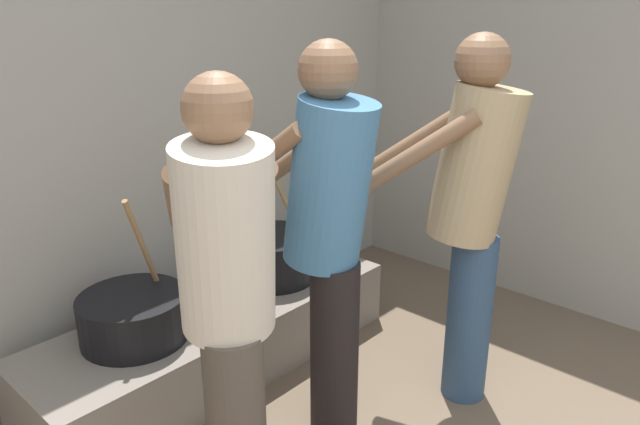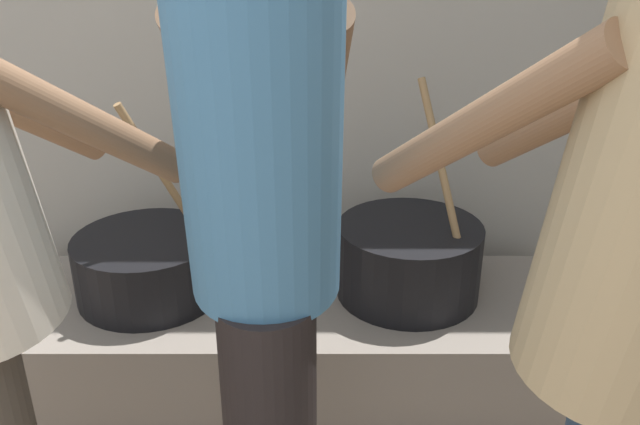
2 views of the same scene
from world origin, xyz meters
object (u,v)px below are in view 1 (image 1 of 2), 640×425
object	(u,v)px
cooking_pot_secondary	(134,316)
cook_in_tan_shirt	(471,204)
cooking_pot_main	(273,256)
cook_in_cream_shirt	(228,290)
cook_in_blue_shirt	(329,226)

from	to	relation	value
cooking_pot_secondary	cook_in_tan_shirt	world-z (taller)	cook_in_tan_shirt
cooking_pot_main	cook_in_tan_shirt	distance (m)	1.15
cooking_pot_secondary	cooking_pot_main	bearing A→B (deg)	0.42
cook_in_cream_shirt	cook_in_blue_shirt	xyz separation A→B (m)	(0.56, 0.07, 0.04)
cooking_pot_secondary	cook_in_blue_shirt	distance (m)	0.99
cooking_pot_secondary	cook_in_blue_shirt	xyz separation A→B (m)	(0.45, -0.74, 0.48)
cooking_pot_secondary	cook_in_cream_shirt	bearing A→B (deg)	-97.54
cooking_pot_secondary	cook_in_blue_shirt	world-z (taller)	cook_in_blue_shirt
cooking_pot_main	cook_in_cream_shirt	bearing A→B (deg)	-139.25
cooking_pot_secondary	cook_in_cream_shirt	size ratio (longest dim) A/B	0.42
cook_in_tan_shirt	cook_in_blue_shirt	xyz separation A→B (m)	(-0.59, 0.28, -0.01)
cook_in_blue_shirt	cooking_pot_main	bearing A→B (deg)	62.03
cooking_pot_main	cook_in_tan_shirt	world-z (taller)	cook_in_tan_shirt
cooking_pot_secondary	cook_in_cream_shirt	world-z (taller)	cook_in_cream_shirt
cook_in_cream_shirt	cook_in_blue_shirt	world-z (taller)	cook_in_blue_shirt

